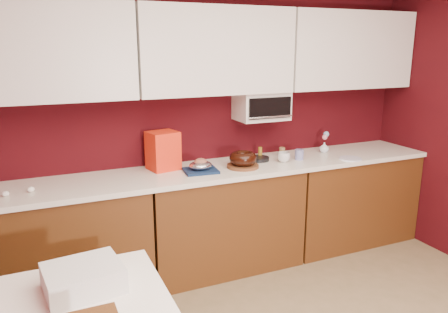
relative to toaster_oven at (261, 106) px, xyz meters
The scene contains 29 objects.
wall_back 0.49m from the toaster_oven, 162.14° to the left, with size 4.00×0.02×2.50m, color #3D080D.
base_cabinet_left 2.02m from the toaster_oven, behind, with size 1.31×0.58×0.86m, color #542D10.
base_cabinet_center 1.06m from the toaster_oven, 159.86° to the right, with size 1.31×0.58×0.86m, color #542D10.
base_cabinet_right 1.30m from the toaster_oven, 10.58° to the right, with size 1.31×0.58×0.86m, color #542D10.
countertop 0.69m from the toaster_oven, 159.86° to the right, with size 4.00×0.62×0.04m, color white.
upper_cabinet_left 1.85m from the toaster_oven, behind, with size 1.31×0.33×0.70m, color white.
upper_cabinet_center 0.65m from the toaster_oven, behind, with size 1.31×0.33×0.70m, color white.
upper_cabinet_right 1.00m from the toaster_oven, ahead, with size 1.31×0.33×0.70m, color white.
toaster_oven is the anchor object (origin of this frame).
toaster_oven_door 0.16m from the toaster_oven, 90.00° to the right, with size 0.40×0.02×0.18m, color black.
toaster_oven_handle 0.19m from the toaster_oven, 90.00° to the right, with size 0.02×0.02×0.42m, color silver.
cake_base 0.60m from the toaster_oven, 140.82° to the right, with size 0.27×0.27×0.02m, color brown.
bundt_cake 0.55m from the toaster_oven, 140.82° to the right, with size 0.23×0.23×0.09m, color black.
navy_towel 0.84m from the toaster_oven, 161.88° to the right, with size 0.27×0.22×0.02m, color #132648.
foil_ham_nest 0.81m from the toaster_oven, 161.88° to the right, with size 0.19×0.16×0.07m, color silver.
roasted_ham 0.80m from the toaster_oven, 161.88° to the right, with size 0.11×0.09×0.07m, color #9F5D48.
pandoro_box 0.97m from the toaster_oven, behind, with size 0.23×0.21×0.31m, color red.
dark_pan 0.47m from the toaster_oven, 125.55° to the right, with size 0.18×0.18×0.03m, color black.
coffee_mug 0.49m from the toaster_oven, 63.06° to the right, with size 0.09×0.09×0.10m, color silver.
blue_jar 0.55m from the toaster_oven, 35.96° to the right, with size 0.08×0.08×0.09m, color navy.
flower_vase 0.78m from the toaster_oven, ahead, with size 0.07×0.07×0.11m, color silver.
flower_pink 0.74m from the toaster_oven, ahead, with size 0.05×0.05×0.05m, color pink.
flower_blue 0.75m from the toaster_oven, ahead, with size 0.05×0.05×0.05m, color #85ADD5.
china_plate 0.94m from the toaster_oven, 27.95° to the right, with size 0.20×0.20×0.01m, color white.
amber_bottle 0.42m from the toaster_oven, 120.80° to the right, with size 0.04×0.04×0.11m, color olive.
paper_cup 0.48m from the toaster_oven, ahead, with size 0.05×0.05×0.08m, color brown.
egg_left 2.15m from the toaster_oven, behind, with size 0.05×0.04×0.04m, color silver.
egg_right 1.99m from the toaster_oven, behind, with size 0.05×0.04×0.04m, color white.
newspaper_stack 2.29m from the toaster_oven, 140.63° to the right, with size 0.35×0.29×0.12m, color white.
Camera 1 is at (-1.41, -1.29, 1.89)m, focal length 35.00 mm.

